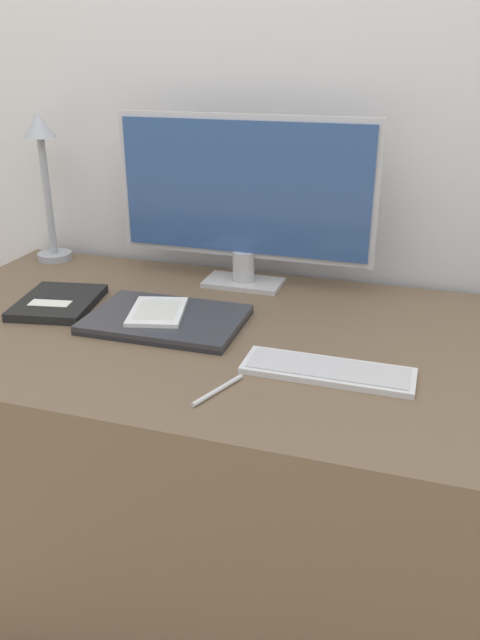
{
  "coord_description": "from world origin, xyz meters",
  "views": [
    {
      "loc": [
        0.36,
        -1.04,
        1.3
      ],
      "look_at": [
        0.01,
        0.06,
        0.81
      ],
      "focal_mm": 35.0,
      "sensor_mm": 36.0,
      "label": 1
    }
  ],
  "objects": [
    {
      "name": "keyboard",
      "position": [
        0.21,
        -0.0,
        0.75
      ],
      "size": [
        0.32,
        0.1,
        0.01
      ],
      "color": "silver",
      "rests_on": "desk"
    },
    {
      "name": "notebook",
      "position": [
        -0.46,
        0.14,
        0.76
      ],
      "size": [
        0.21,
        0.25,
        0.02
      ],
      "color": "black",
      "rests_on": "desk"
    },
    {
      "name": "desk",
      "position": [
        0.0,
        0.13,
        0.37
      ],
      "size": [
        1.57,
        0.8,
        0.75
      ],
      "color": "brown",
      "rests_on": "ground_plane"
    },
    {
      "name": "wall_back",
      "position": [
        0.0,
        0.58,
        1.2
      ],
      "size": [
        3.6,
        0.05,
        2.4
      ],
      "color": "silver",
      "rests_on": "ground_plane"
    },
    {
      "name": "pen",
      "position": [
        0.03,
        -0.13,
        0.75
      ],
      "size": [
        0.06,
        0.13,
        0.01
      ],
      "color": "silver",
      "rests_on": "desk"
    },
    {
      "name": "monitor",
      "position": [
        -0.09,
        0.42,
        0.98
      ],
      "size": [
        0.65,
        0.11,
        0.42
      ],
      "color": "#B7B7BC",
      "rests_on": "desk"
    },
    {
      "name": "laptop",
      "position": [
        -0.18,
        0.12,
        0.76
      ],
      "size": [
        0.34,
        0.24,
        0.02
      ],
      "color": "#232328",
      "rests_on": "desk"
    },
    {
      "name": "desk_lamp",
      "position": [
        -0.68,
        0.46,
        1.0
      ],
      "size": [
        0.1,
        0.1,
        0.41
      ],
      "color": "#999EA8",
      "rests_on": "desk"
    },
    {
      "name": "ereader",
      "position": [
        -0.2,
        0.13,
        0.77
      ],
      "size": [
        0.15,
        0.18,
        0.01
      ],
      "color": "white",
      "rests_on": "laptop"
    },
    {
      "name": "ground_plane",
      "position": [
        0.0,
        0.0,
        0.0
      ],
      "size": [
        10.0,
        10.0,
        0.0
      ],
      "primitive_type": "plane",
      "color": "gray"
    }
  ]
}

